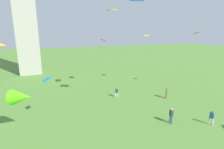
# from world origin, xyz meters

# --- Properties ---
(person_0) EXTENTS (0.43, 0.50, 1.66)m
(person_0) POSITION_xyz_m (7.21, 9.87, 0.94)
(person_0) COLOR silver
(person_0) RESTS_ON ground_plane
(person_1) EXTENTS (0.40, 0.54, 1.81)m
(person_1) POSITION_xyz_m (3.30, 11.91, 1.03)
(person_1) COLOR #235693
(person_1) RESTS_ON ground_plane
(person_2) EXTENTS (0.47, 0.38, 1.56)m
(person_2) POSITION_xyz_m (1.04, 21.84, 0.88)
(person_2) COLOR silver
(person_2) RESTS_ON ground_plane
(person_3) EXTENTS (0.50, 0.51, 1.74)m
(person_3) POSITION_xyz_m (8.02, 18.34, 0.99)
(person_3) COLOR red
(person_3) RESTS_ON ground_plane
(kite_flying_0) EXTENTS (0.90, 1.08, 0.42)m
(kite_flying_0) POSITION_xyz_m (14.72, 19.73, 10.04)
(kite_flying_0) COLOR orange
(kite_flying_1) EXTENTS (1.24, 0.94, 0.28)m
(kite_flying_1) POSITION_xyz_m (9.16, 26.32, 9.52)
(kite_flying_1) COLOR gold
(kite_flying_2) EXTENTS (1.00, 1.30, 0.52)m
(kite_flying_2) POSITION_xyz_m (-9.32, 17.53, 5.14)
(kite_flying_2) COLOR #1D81D4
(kite_flying_3) EXTENTS (1.39, 1.16, 0.89)m
(kite_flying_3) POSITION_xyz_m (-14.87, 29.65, 8.13)
(kite_flying_3) COLOR gold
(kite_flying_4) EXTENTS (2.68, 2.52, 1.69)m
(kite_flying_4) POSITION_xyz_m (-11.80, 15.54, 4.16)
(kite_flying_4) COLOR #57EC17
(kite_flying_6) EXTENTS (2.01, 1.87, 0.38)m
(kite_flying_6) POSITION_xyz_m (1.14, 16.56, 13.68)
(kite_flying_6) COLOR blue
(kite_flying_7) EXTENTS (1.06, 1.46, 0.45)m
(kite_flying_7) POSITION_xyz_m (1.15, 27.97, 8.73)
(kite_flying_7) COLOR #BA2933
(kite_flying_8) EXTENTS (1.13, 1.63, 0.21)m
(kite_flying_8) POSITION_xyz_m (0.15, 21.62, 13.13)
(kite_flying_8) COLOR gold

